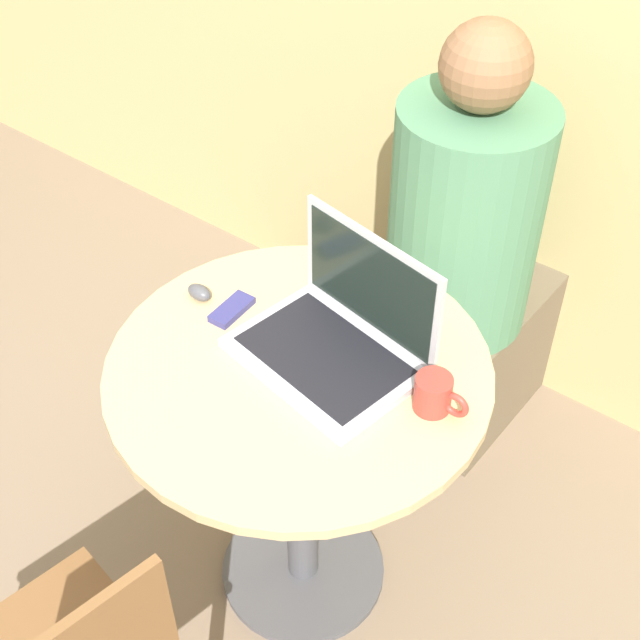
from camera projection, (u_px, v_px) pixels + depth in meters
ground_plane at (303, 570)px, 2.33m from camera, size 12.00×12.00×0.00m
round_table at (300, 428)px, 1.94m from camera, size 0.79×0.79×0.77m
laptop at (339, 334)px, 1.80m from camera, size 0.41×0.32×0.26m
cell_phone at (232, 310)px, 1.92m from camera, size 0.05×0.11×0.02m
computer_mouse at (199, 292)px, 1.95m from camera, size 0.06×0.04×0.03m
coffee_cup at (435, 394)px, 1.70m from camera, size 0.11×0.07×0.08m
person_seated at (468, 278)px, 2.38m from camera, size 0.38×0.59×1.27m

